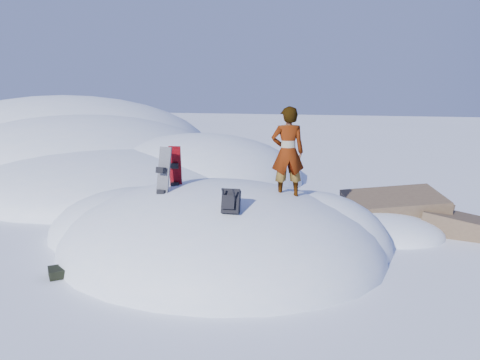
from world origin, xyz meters
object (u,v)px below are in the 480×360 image
(snowboard_red, at_px, (176,177))
(person, at_px, (288,152))
(snowboard_dark, at_px, (162,184))
(backpack, at_px, (231,202))

(snowboard_red, relative_size, person, 0.75)
(snowboard_red, relative_size, snowboard_dark, 0.92)
(snowboard_dark, bearing_deg, backpack, -8.83)
(snowboard_red, distance_m, backpack, 2.04)
(snowboard_dark, relative_size, person, 0.82)
(snowboard_dark, xyz_separation_m, person, (2.37, 0.83, 0.62))
(snowboard_red, distance_m, snowboard_dark, 0.56)
(snowboard_red, relative_size, backpack, 2.63)
(snowboard_dark, distance_m, backpack, 1.78)
(snowboard_red, height_order, backpack, snowboard_red)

